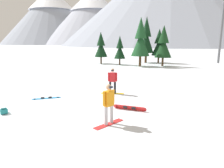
{
  "coord_description": "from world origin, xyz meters",
  "views": [
    {
      "loc": [
        3.97,
        -9.53,
        3.45
      ],
      "look_at": [
        3.39,
        2.3,
        1.0
      ],
      "focal_mm": 33.0,
      "sensor_mm": 36.0,
      "label": 1
    }
  ],
  "objects": [
    {
      "name": "backpack_teal",
      "position": [
        -1.76,
        -0.27,
        0.14
      ],
      "size": [
        0.53,
        0.56,
        0.31
      ],
      "color": "#1E7A7F",
      "rests_on": "ground_plane"
    },
    {
      "name": "pine_tree_slender",
      "position": [
        7.87,
        24.93,
        4.03
      ],
      "size": [
        2.45,
        2.45,
        7.41
      ],
      "color": "#472D19",
      "rests_on": "ground_plane"
    },
    {
      "name": "loose_snowboard_far_spare",
      "position": [
        4.38,
        0.55,
        0.13
      ],
      "size": [
        1.71,
        0.67,
        0.25
      ],
      "color": "red",
      "rests_on": "ground_plane"
    },
    {
      "name": "ground_plane",
      "position": [
        0.0,
        0.0,
        0.0
      ],
      "size": [
        800.0,
        800.0,
        0.0
      ],
      "primitive_type": "plane",
      "color": "silver"
    },
    {
      "name": "pine_tree_tall",
      "position": [
        9.72,
        20.06,
        3.1
      ],
      "size": [
        2.38,
        2.38,
        5.68
      ],
      "color": "#472D19",
      "rests_on": "ground_plane"
    },
    {
      "name": "peak_west_ridge",
      "position": [
        -82.52,
        251.93,
        35.44
      ],
      "size": [
        123.97,
        123.97,
        67.82
      ],
      "color": "#8C93A3",
      "rests_on": "ground_plane"
    },
    {
      "name": "pine_tree_twin",
      "position": [
        3.61,
        21.61,
        2.34
      ],
      "size": [
        1.69,
        1.69,
        4.3
      ],
      "color": "#472D19",
      "rests_on": "ground_plane"
    },
    {
      "name": "snowboarder_foreground",
      "position": [
        3.43,
        -1.33,
        0.92
      ],
      "size": [
        1.24,
        1.31,
        1.75
      ],
      "color": "red",
      "rests_on": "ground_plane"
    },
    {
      "name": "peak_east_ridge",
      "position": [
        -28.26,
        226.2,
        31.35
      ],
      "size": [
        111.43,
        111.43,
        60.01
      ],
      "color": "#9EA3B2",
      "rests_on": "ground_plane"
    },
    {
      "name": "ski_lift_tower",
      "position": [
        19.66,
        24.9,
        6.11
      ],
      "size": [
        3.51,
        0.36,
        10.68
      ],
      "color": "#595B60",
      "rests_on": "ground_plane"
    },
    {
      "name": "loose_snowboard_near_left",
      "position": [
        -0.68,
        2.51,
        0.02
      ],
      "size": [
        1.7,
        0.83,
        0.09
      ],
      "color": "#1E8CD8",
      "rests_on": "ground_plane"
    },
    {
      "name": "pine_tree_leaning",
      "position": [
        0.63,
        23.07,
        2.7
      ],
      "size": [
        2.04,
        2.04,
        4.95
      ],
      "color": "#472D19",
      "rests_on": "ground_plane"
    },
    {
      "name": "pine_tree_short",
      "position": [
        9.97,
        24.97,
        3.01
      ],
      "size": [
        2.38,
        2.38,
        5.52
      ],
      "color": "#472D19",
      "rests_on": "ground_plane"
    },
    {
      "name": "snowboarder_midground",
      "position": [
        3.35,
        3.93,
        0.9
      ],
      "size": [
        1.52,
        0.32,
        1.71
      ],
      "color": "yellow",
      "rests_on": "ground_plane"
    },
    {
      "name": "pine_tree_broad",
      "position": [
        6.49,
        19.59,
        3.67
      ],
      "size": [
        2.55,
        2.55,
        6.74
      ],
      "color": "#472D19",
      "rests_on": "ground_plane"
    }
  ]
}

